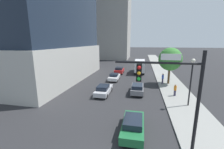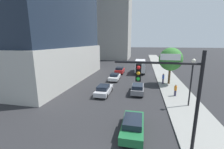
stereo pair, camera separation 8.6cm
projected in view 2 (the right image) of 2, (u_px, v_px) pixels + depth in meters
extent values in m
cube|color=gray|center=(172.00, 86.00, 25.11)|extent=(4.26, 120.00, 0.15)
cube|color=#B2AFA8|center=(33.00, 63.00, 30.11)|extent=(20.92, 24.69, 6.38)
cube|color=#9E9B93|center=(114.00, 21.00, 63.72)|extent=(14.24, 15.24, 32.33)
cube|color=red|center=(122.00, 9.00, 57.69)|extent=(0.90, 0.90, 39.71)
cylinder|color=black|center=(197.00, 108.00, 8.70)|extent=(0.20, 0.20, 6.73)
cylinder|color=black|center=(156.00, 63.00, 8.62)|extent=(4.92, 0.14, 0.14)
cube|color=black|center=(138.00, 73.00, 8.96)|extent=(0.32, 0.36, 1.05)
sphere|color=red|center=(139.00, 68.00, 8.71)|extent=(0.22, 0.22, 0.22)
sphere|color=orange|center=(138.00, 73.00, 8.78)|extent=(0.22, 0.22, 0.22)
sphere|color=green|center=(138.00, 79.00, 8.85)|extent=(0.22, 0.22, 0.22)
cube|color=white|center=(170.00, 57.00, 8.40)|extent=(1.10, 0.04, 0.36)
cylinder|color=black|center=(191.00, 85.00, 16.61)|extent=(0.16, 0.16, 5.00)
sphere|color=silver|center=(194.00, 61.00, 16.03)|extent=(0.44, 0.44, 0.44)
cylinder|color=brown|center=(169.00, 76.00, 25.80)|extent=(0.36, 0.36, 2.82)
sphere|color=#387F33|center=(171.00, 59.00, 25.18)|extent=(3.90, 3.90, 3.90)
cube|color=#B7B7BC|center=(104.00, 90.00, 21.14)|extent=(1.74, 4.52, 0.60)
cube|color=#19212D|center=(103.00, 87.00, 20.70)|extent=(1.46, 2.05, 0.51)
cylinder|color=black|center=(102.00, 88.00, 22.82)|extent=(0.22, 0.63, 0.63)
cylinder|color=black|center=(111.00, 89.00, 22.51)|extent=(0.22, 0.63, 0.63)
cylinder|color=black|center=(95.00, 95.00, 19.88)|extent=(0.22, 0.63, 0.63)
cylinder|color=black|center=(107.00, 96.00, 19.57)|extent=(0.22, 0.63, 0.63)
cube|color=red|center=(120.00, 71.00, 35.08)|extent=(1.87, 4.03, 0.68)
cube|color=#19212D|center=(120.00, 68.00, 34.56)|extent=(1.57, 2.03, 0.54)
cylinder|color=black|center=(117.00, 71.00, 36.62)|extent=(0.22, 0.69, 0.69)
cylinder|color=black|center=(124.00, 71.00, 36.29)|extent=(0.22, 0.69, 0.69)
cylinder|color=black|center=(115.00, 73.00, 34.00)|extent=(0.22, 0.69, 0.69)
cylinder|color=black|center=(122.00, 73.00, 33.67)|extent=(0.22, 0.69, 0.69)
cube|color=silver|center=(115.00, 77.00, 28.93)|extent=(1.73, 4.24, 0.58)
cube|color=#19212D|center=(114.00, 75.00, 28.62)|extent=(1.46, 1.84, 0.48)
cylinder|color=black|center=(112.00, 77.00, 30.52)|extent=(0.22, 0.62, 0.62)
cylinder|color=black|center=(120.00, 77.00, 30.21)|extent=(0.22, 0.62, 0.62)
cylinder|color=black|center=(109.00, 80.00, 27.76)|extent=(0.22, 0.62, 0.62)
cylinder|color=black|center=(117.00, 81.00, 27.45)|extent=(0.22, 0.62, 0.62)
cube|color=#1E6638|center=(133.00, 126.00, 12.12)|extent=(1.72, 4.33, 0.63)
cube|color=#19212D|center=(133.00, 121.00, 11.88)|extent=(1.45, 2.23, 0.47)
cylinder|color=black|center=(126.00, 119.00, 13.73)|extent=(0.22, 0.63, 0.63)
cylinder|color=black|center=(142.00, 121.00, 13.43)|extent=(0.22, 0.63, 0.63)
cylinder|color=black|center=(121.00, 139.00, 10.92)|extent=(0.22, 0.63, 0.63)
cylinder|color=black|center=(142.00, 142.00, 10.62)|extent=(0.22, 0.63, 0.63)
cube|color=slate|center=(138.00, 89.00, 21.64)|extent=(1.71, 4.33, 0.69)
cube|color=#19212D|center=(138.00, 86.00, 20.85)|extent=(1.44, 2.14, 0.49)
cylinder|color=black|center=(133.00, 87.00, 23.26)|extent=(0.22, 0.65, 0.65)
cylinder|color=black|center=(143.00, 88.00, 22.96)|extent=(0.22, 0.65, 0.65)
cylinder|color=black|center=(132.00, 94.00, 20.45)|extent=(0.22, 0.65, 0.65)
cylinder|color=black|center=(143.00, 95.00, 20.15)|extent=(0.22, 0.65, 0.65)
cube|color=#1E4799|center=(140.00, 65.00, 37.97)|extent=(2.22, 1.91, 2.03)
cube|color=silver|center=(140.00, 66.00, 34.57)|extent=(2.22, 4.77, 2.59)
cylinder|color=black|center=(136.00, 69.00, 38.40)|extent=(0.30, 0.94, 0.94)
cylinder|color=black|center=(144.00, 69.00, 38.01)|extent=(0.30, 0.94, 0.94)
cylinder|color=black|center=(135.00, 72.00, 33.93)|extent=(0.30, 0.94, 0.94)
cylinder|color=black|center=(144.00, 73.00, 33.53)|extent=(0.30, 0.94, 0.94)
cylinder|color=#38334C|center=(163.00, 81.00, 25.93)|extent=(0.28, 0.28, 0.88)
cylinder|color=#2D4CB2|center=(163.00, 77.00, 25.77)|extent=(0.34, 0.34, 0.68)
sphere|color=brown|center=(163.00, 74.00, 25.67)|extent=(0.24, 0.24, 0.24)
cylinder|color=#38334C|center=(175.00, 93.00, 20.09)|extent=(0.28, 0.28, 0.78)
cylinder|color=orange|center=(176.00, 88.00, 19.94)|extent=(0.34, 0.34, 0.60)
sphere|color=#997051|center=(176.00, 85.00, 19.85)|extent=(0.21, 0.21, 0.21)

